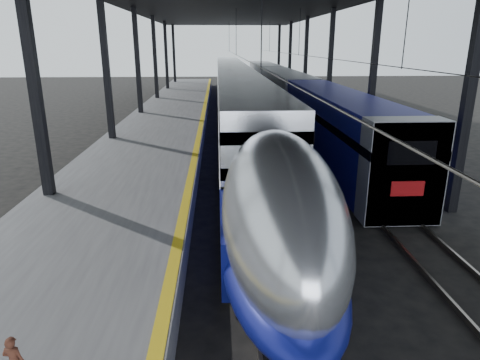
{
  "coord_description": "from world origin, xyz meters",
  "views": [
    {
      "loc": [
        0.48,
        -10.29,
        6.28
      ],
      "look_at": [
        1.17,
        3.17,
        2.0
      ],
      "focal_mm": 32.0,
      "sensor_mm": 36.0,
      "label": 1
    }
  ],
  "objects": [
    {
      "name": "ground",
      "position": [
        0.0,
        0.0,
        0.0
      ],
      "size": [
        160.0,
        160.0,
        0.0
      ],
      "primitive_type": "plane",
      "color": "black",
      "rests_on": "ground"
    },
    {
      "name": "platform",
      "position": [
        -3.5,
        20.0,
        0.5
      ],
      "size": [
        6.0,
        80.0,
        1.0
      ],
      "primitive_type": "cube",
      "color": "#4C4C4F",
      "rests_on": "ground"
    },
    {
      "name": "rails",
      "position": [
        4.5,
        20.0,
        0.08
      ],
      "size": [
        6.52,
        80.0,
        0.16
      ],
      "color": "slate",
      "rests_on": "ground"
    },
    {
      "name": "tgv_train",
      "position": [
        2.0,
        27.2,
        2.03
      ],
      "size": [
        3.03,
        65.2,
        4.34
      ],
      "color": "silver",
      "rests_on": "ground"
    },
    {
      "name": "second_train",
      "position": [
        7.0,
        30.73,
        1.95
      ],
      "size": [
        2.79,
        56.05,
        3.84
      ],
      "color": "navy",
      "rests_on": "ground"
    },
    {
      "name": "yellow_strip",
      "position": [
        -0.7,
        20.0,
        1.0
      ],
      "size": [
        0.3,
        80.0,
        0.01
      ],
      "primitive_type": "cube",
      "color": "gold",
      "rests_on": "platform"
    }
  ]
}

